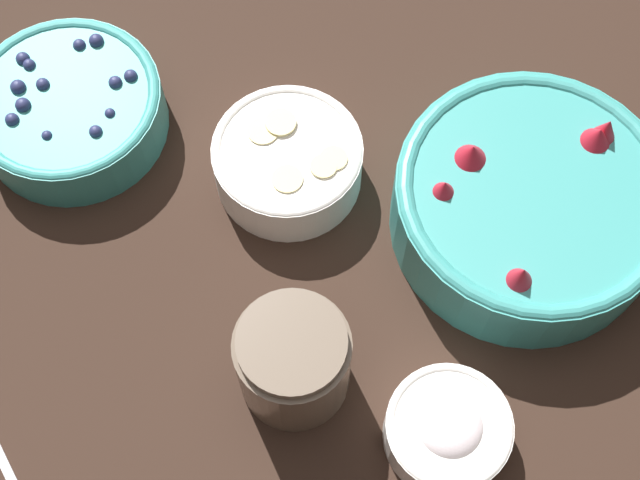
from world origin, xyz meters
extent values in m
plane|color=black|center=(0.00, 0.00, 0.00)|extent=(4.00, 4.00, 0.00)
cylinder|color=teal|center=(0.23, 0.11, 0.04)|extent=(0.25, 0.25, 0.07)
torus|color=teal|center=(0.23, 0.11, 0.07)|extent=(0.25, 0.25, 0.02)
cylinder|color=#B21928|center=(0.23, 0.11, 0.06)|extent=(0.20, 0.20, 0.02)
cone|color=#B21928|center=(0.23, 0.02, 0.08)|extent=(0.04, 0.04, 0.03)
cone|color=#B21928|center=(0.15, 0.09, 0.08)|extent=(0.03, 0.03, 0.02)
cone|color=#B21928|center=(0.29, 0.18, 0.08)|extent=(0.03, 0.03, 0.03)
cone|color=#B21928|center=(0.17, 0.13, 0.08)|extent=(0.05, 0.05, 0.02)
cone|color=#B21928|center=(0.28, 0.17, 0.08)|extent=(0.05, 0.05, 0.02)
cylinder|color=teal|center=(-0.22, 0.13, 0.03)|extent=(0.19, 0.19, 0.05)
torus|color=teal|center=(-0.22, 0.13, 0.05)|extent=(0.19, 0.19, 0.01)
cylinder|color=navy|center=(-0.22, 0.13, 0.04)|extent=(0.15, 0.15, 0.02)
sphere|color=navy|center=(-0.20, 0.20, 0.05)|extent=(0.01, 0.01, 0.01)
sphere|color=navy|center=(-0.24, 0.14, 0.05)|extent=(0.01, 0.01, 0.01)
sphere|color=navy|center=(-0.26, 0.13, 0.05)|extent=(0.01, 0.01, 0.01)
sphere|color=navy|center=(-0.25, 0.10, 0.05)|extent=(0.01, 0.01, 0.01)
sphere|color=navy|center=(-0.26, 0.16, 0.05)|extent=(0.01, 0.01, 0.01)
sphere|color=navy|center=(-0.22, 0.09, 0.05)|extent=(0.01, 0.01, 0.01)
sphere|color=navy|center=(-0.17, 0.10, 0.05)|extent=(0.01, 0.01, 0.01)
sphere|color=navy|center=(-0.22, 0.19, 0.05)|extent=(0.01, 0.01, 0.01)
sphere|color=navy|center=(-0.17, 0.16, 0.05)|extent=(0.01, 0.01, 0.01)
sphere|color=navy|center=(-0.25, 0.11, 0.05)|extent=(0.01, 0.01, 0.01)
sphere|color=navy|center=(-0.16, 0.17, 0.05)|extent=(0.01, 0.01, 0.01)
sphere|color=navy|center=(-0.17, 0.12, 0.05)|extent=(0.01, 0.01, 0.01)
sphere|color=navy|center=(-0.27, 0.17, 0.05)|extent=(0.01, 0.01, 0.01)
cylinder|color=white|center=(0.01, 0.12, 0.03)|extent=(0.14, 0.14, 0.05)
torus|color=white|center=(0.01, 0.12, 0.05)|extent=(0.14, 0.14, 0.01)
cylinder|color=beige|center=(0.01, 0.12, 0.04)|extent=(0.11, 0.11, 0.02)
cylinder|color=beige|center=(0.04, 0.11, 0.05)|extent=(0.03, 0.03, 0.01)
cylinder|color=beige|center=(-0.02, 0.13, 0.05)|extent=(0.03, 0.03, 0.00)
cylinder|color=beige|center=(0.01, 0.09, 0.05)|extent=(0.03, 0.03, 0.00)
cylinder|color=beige|center=(0.05, 0.12, 0.05)|extent=(0.03, 0.03, 0.00)
cylinder|color=beige|center=(-0.01, 0.14, 0.05)|extent=(0.03, 0.03, 0.01)
cylinder|color=white|center=(0.19, -0.11, 0.02)|extent=(0.11, 0.11, 0.04)
torus|color=white|center=(0.19, -0.11, 0.04)|extent=(0.11, 0.11, 0.01)
cylinder|color=white|center=(0.19, -0.11, 0.03)|extent=(0.08, 0.08, 0.01)
ellipsoid|color=white|center=(0.19, -0.11, 0.04)|extent=(0.06, 0.06, 0.02)
cylinder|color=brown|center=(0.05, -0.08, 0.05)|extent=(0.10, 0.10, 0.10)
cylinder|color=#512D1E|center=(0.05, -0.08, 0.04)|extent=(0.08, 0.08, 0.07)
cylinder|color=brown|center=(0.05, -0.08, 0.10)|extent=(0.09, 0.09, 0.01)
cube|color=silver|center=(-0.16, -0.21, 0.00)|extent=(0.08, 0.09, 0.01)
camera|label=1|loc=(0.12, -0.29, 0.77)|focal=50.00mm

